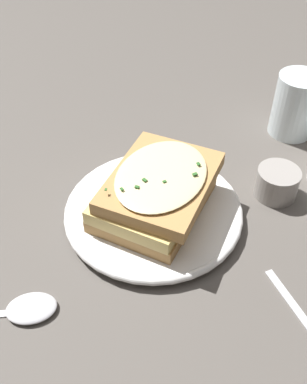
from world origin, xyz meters
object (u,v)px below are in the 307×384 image
Objects in this scene: sandwich at (155,191)px; water_glass at (295,105)px; condiment_pot at (277,183)px; spoon at (23,309)px; dinner_plate at (153,211)px.

water_glass is (0.26, -0.12, 0.00)m from sandwich.
condiment_pot is (0.10, -0.13, -0.03)m from sandwich.
spoon is at bearing 143.94° from condiment_pot.
spoon is (-0.18, 0.07, -0.01)m from dinner_plate.
condiment_pot is at bearing -176.61° from water_glass.
sandwich is 2.74× the size of condiment_pot.
water_glass is at bearing -25.82° from sandwich.
water_glass reaches higher than sandwich.
sandwich is 1.06× the size of spoon.
spoon is 2.58× the size of condiment_pot.
sandwich reaches higher than dinner_plate.
spoon is at bearing 157.93° from dinner_plate.
dinner_plate is 0.04m from sandwich.
dinner_plate is at bearing 113.10° from sandwich.
dinner_plate reaches higher than spoon.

